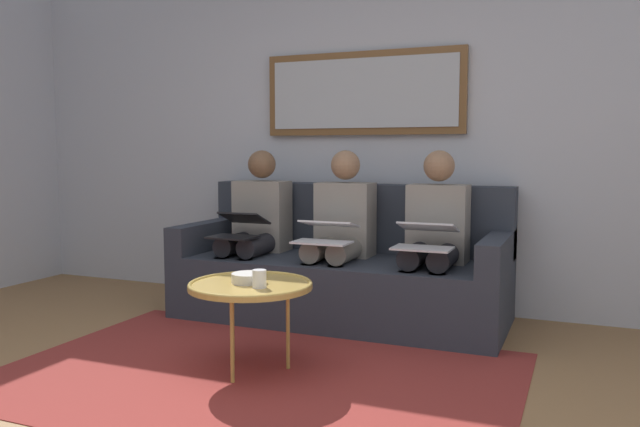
{
  "coord_description": "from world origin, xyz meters",
  "views": [
    {
      "loc": [
        -1.52,
        1.94,
        1.14
      ],
      "look_at": [
        0.0,
        -1.7,
        0.75
      ],
      "focal_mm": 36.03,
      "sensor_mm": 36.0,
      "label": 1
    }
  ],
  "objects_px": {
    "couch": "(343,272)",
    "person_right": "(256,225)",
    "bowl": "(249,278)",
    "framed_mirror": "(363,93)",
    "person_left": "(434,235)",
    "person_middle": "(340,230)",
    "cup": "(259,279)",
    "laptop_black": "(239,226)",
    "laptop_white": "(326,232)",
    "laptop_silver": "(426,236)",
    "coffee_table": "(251,286)"
  },
  "relations": [
    {
      "from": "framed_mirror",
      "to": "bowl",
      "type": "xyz_separation_m",
      "value": [
        0.07,
        1.59,
        -1.07
      ]
    },
    {
      "from": "cup",
      "to": "bowl",
      "type": "height_order",
      "value": "cup"
    },
    {
      "from": "bowl",
      "to": "laptop_white",
      "type": "distance_m",
      "value": 0.9
    },
    {
      "from": "framed_mirror",
      "to": "laptop_white",
      "type": "distance_m",
      "value": 1.17
    },
    {
      "from": "couch",
      "to": "person_right",
      "type": "distance_m",
      "value": 0.71
    },
    {
      "from": "cup",
      "to": "person_left",
      "type": "bearing_deg",
      "value": -116.42
    },
    {
      "from": "couch",
      "to": "person_right",
      "type": "height_order",
      "value": "person_right"
    },
    {
      "from": "person_middle",
      "to": "laptop_white",
      "type": "xyz_separation_m",
      "value": [
        0.0,
        0.25,
        0.02
      ]
    },
    {
      "from": "person_right",
      "to": "laptop_black",
      "type": "xyz_separation_m",
      "value": [
        0.0,
        0.23,
        0.02
      ]
    },
    {
      "from": "couch",
      "to": "bowl",
      "type": "height_order",
      "value": "couch"
    },
    {
      "from": "person_left",
      "to": "person_middle",
      "type": "xyz_separation_m",
      "value": [
        0.64,
        0.0,
        0.0
      ]
    },
    {
      "from": "couch",
      "to": "person_right",
      "type": "relative_size",
      "value": 1.93
    },
    {
      "from": "coffee_table",
      "to": "person_middle",
      "type": "distance_m",
      "value": 1.16
    },
    {
      "from": "laptop_silver",
      "to": "bowl",
      "type": "bearing_deg",
      "value": 51.37
    },
    {
      "from": "couch",
      "to": "cup",
      "type": "distance_m",
      "value": 1.3
    },
    {
      "from": "framed_mirror",
      "to": "person_right",
      "type": "bearing_deg",
      "value": 35.53
    },
    {
      "from": "couch",
      "to": "coffee_table",
      "type": "height_order",
      "value": "couch"
    },
    {
      "from": "laptop_white",
      "to": "bowl",
      "type": "bearing_deg",
      "value": 85.29
    },
    {
      "from": "bowl",
      "to": "laptop_silver",
      "type": "height_order",
      "value": "laptop_silver"
    },
    {
      "from": "couch",
      "to": "laptop_black",
      "type": "height_order",
      "value": "couch"
    },
    {
      "from": "framed_mirror",
      "to": "coffee_table",
      "type": "xyz_separation_m",
      "value": [
        0.05,
        1.61,
        -1.1
      ]
    },
    {
      "from": "person_middle",
      "to": "coffee_table",
      "type": "bearing_deg",
      "value": 87.39
    },
    {
      "from": "bowl",
      "to": "person_left",
      "type": "distance_m",
      "value": 1.34
    },
    {
      "from": "person_left",
      "to": "person_middle",
      "type": "relative_size",
      "value": 1.0
    },
    {
      "from": "cup",
      "to": "bowl",
      "type": "distance_m",
      "value": 0.14
    },
    {
      "from": "laptop_white",
      "to": "person_right",
      "type": "xyz_separation_m",
      "value": [
        0.64,
        -0.25,
        -0.02
      ]
    },
    {
      "from": "person_right",
      "to": "laptop_white",
      "type": "bearing_deg",
      "value": 158.56
    },
    {
      "from": "bowl",
      "to": "coffee_table",
      "type": "bearing_deg",
      "value": 140.69
    },
    {
      "from": "person_middle",
      "to": "person_left",
      "type": "bearing_deg",
      "value": 180.0
    },
    {
      "from": "bowl",
      "to": "person_right",
      "type": "bearing_deg",
      "value": -63.39
    },
    {
      "from": "laptop_white",
      "to": "person_left",
      "type": "bearing_deg",
      "value": -158.56
    },
    {
      "from": "cup",
      "to": "laptop_silver",
      "type": "height_order",
      "value": "laptop_silver"
    },
    {
      "from": "laptop_white",
      "to": "laptop_black",
      "type": "bearing_deg",
      "value": -1.68
    },
    {
      "from": "laptop_white",
      "to": "laptop_silver",
      "type": "bearing_deg",
      "value": -179.06
    },
    {
      "from": "coffee_table",
      "to": "cup",
      "type": "xyz_separation_m",
      "value": [
        -0.09,
        0.07,
        0.06
      ]
    },
    {
      "from": "person_left",
      "to": "person_middle",
      "type": "distance_m",
      "value": 0.64
    },
    {
      "from": "couch",
      "to": "bowl",
      "type": "distance_m",
      "value": 1.22
    },
    {
      "from": "couch",
      "to": "laptop_silver",
      "type": "height_order",
      "value": "couch"
    },
    {
      "from": "cup",
      "to": "person_middle",
      "type": "xyz_separation_m",
      "value": [
        0.04,
        -1.22,
        0.1
      ]
    },
    {
      "from": "couch",
      "to": "bowl",
      "type": "xyz_separation_m",
      "value": [
        0.07,
        1.2,
        0.17
      ]
    },
    {
      "from": "couch",
      "to": "person_right",
      "type": "xyz_separation_m",
      "value": [
        0.64,
        0.07,
        0.3
      ]
    },
    {
      "from": "bowl",
      "to": "laptop_silver",
      "type": "xyz_separation_m",
      "value": [
        -0.71,
        -0.89,
        0.14
      ]
    },
    {
      "from": "laptop_white",
      "to": "person_right",
      "type": "bearing_deg",
      "value": -21.44
    },
    {
      "from": "couch",
      "to": "person_middle",
      "type": "bearing_deg",
      "value": 90.0
    },
    {
      "from": "laptop_silver",
      "to": "person_right",
      "type": "xyz_separation_m",
      "value": [
        1.28,
        -0.24,
        -0.02
      ]
    },
    {
      "from": "cup",
      "to": "bowl",
      "type": "bearing_deg",
      "value": -38.02
    },
    {
      "from": "cup",
      "to": "person_right",
      "type": "height_order",
      "value": "person_right"
    },
    {
      "from": "couch",
      "to": "laptop_white",
      "type": "height_order",
      "value": "couch"
    },
    {
      "from": "framed_mirror",
      "to": "bowl",
      "type": "distance_m",
      "value": 1.91
    },
    {
      "from": "laptop_white",
      "to": "person_right",
      "type": "distance_m",
      "value": 0.69
    }
  ]
}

